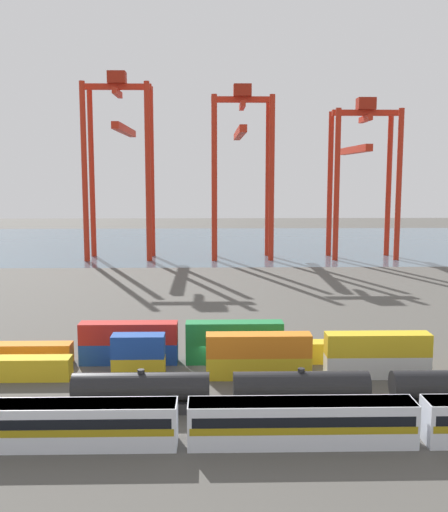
% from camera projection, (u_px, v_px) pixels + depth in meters
% --- Properties ---
extents(ground_plane, '(420.00, 420.00, 0.00)m').
position_uv_depth(ground_plane, '(210.00, 300.00, 112.87)').
color(ground_plane, '#4C4944').
extents(harbour_water, '(400.00, 110.00, 0.01)m').
position_uv_depth(harbour_water, '(210.00, 243.00, 206.56)').
color(harbour_water, '#475B6B').
rests_on(harbour_water, ground_plane).
extents(passenger_train, '(61.16, 3.14, 3.90)m').
position_uv_depth(passenger_train, '(302.00, 421.00, 52.48)').
color(passenger_train, silver).
rests_on(passenger_train, ground_plane).
extents(freight_tank_row, '(61.27, 2.79, 4.25)m').
position_uv_depth(freight_tank_row, '(380.00, 390.00, 60.49)').
color(freight_tank_row, '#232326').
rests_on(freight_tank_row, ground_plane).
extents(shipping_container_2, '(12.10, 2.44, 2.60)m').
position_uv_depth(shipping_container_2, '(18.00, 368.00, 69.20)').
color(shipping_container_2, gold).
rests_on(shipping_container_2, ground_plane).
extents(shipping_container_3, '(6.04, 2.44, 2.60)m').
position_uv_depth(shipping_container_3, '(139.00, 368.00, 69.52)').
color(shipping_container_3, gold).
rests_on(shipping_container_3, ground_plane).
extents(shipping_container_4, '(6.04, 2.44, 2.60)m').
position_uv_depth(shipping_container_4, '(138.00, 346.00, 69.17)').
color(shipping_container_4, '#1C4299').
rests_on(shipping_container_4, shipping_container_3).
extents(shipping_container_5, '(12.10, 2.44, 2.60)m').
position_uv_depth(shipping_container_5, '(258.00, 367.00, 69.84)').
color(shipping_container_5, gold).
rests_on(shipping_container_5, ground_plane).
extents(shipping_container_6, '(12.10, 2.44, 2.60)m').
position_uv_depth(shipping_container_6, '(259.00, 345.00, 69.48)').
color(shipping_container_6, orange).
rests_on(shipping_container_6, shipping_container_5).
extents(shipping_container_7, '(12.10, 2.44, 2.60)m').
position_uv_depth(shipping_container_7, '(377.00, 366.00, 70.15)').
color(shipping_container_7, silver).
rests_on(shipping_container_7, ground_plane).
extents(shipping_container_8, '(12.10, 2.44, 2.60)m').
position_uv_depth(shipping_container_8, '(378.00, 344.00, 69.80)').
color(shipping_container_8, gold).
rests_on(shipping_container_8, shipping_container_7).
extents(shipping_container_15, '(12.10, 2.44, 2.60)m').
position_uv_depth(shipping_container_15, '(23.00, 354.00, 74.88)').
color(shipping_container_15, orange).
rests_on(shipping_container_15, ground_plane).
extents(shipping_container_16, '(12.10, 2.44, 2.60)m').
position_uv_depth(shipping_container_16, '(129.00, 353.00, 75.18)').
color(shipping_container_16, '#1C4299').
rests_on(shipping_container_16, ground_plane).
extents(shipping_container_17, '(12.10, 2.44, 2.60)m').
position_uv_depth(shipping_container_17, '(129.00, 333.00, 74.83)').
color(shipping_container_17, '#AD211C').
rests_on(shipping_container_17, shipping_container_16).
extents(shipping_container_18, '(12.10, 2.44, 2.60)m').
position_uv_depth(shipping_container_18, '(234.00, 352.00, 75.48)').
color(shipping_container_18, '#197538').
rests_on(shipping_container_18, ground_plane).
extents(shipping_container_19, '(12.10, 2.44, 2.60)m').
position_uv_depth(shipping_container_19, '(234.00, 332.00, 75.13)').
color(shipping_container_19, '#197538').
rests_on(shipping_container_19, shipping_container_18).
extents(shipping_container_20, '(12.10, 2.44, 2.60)m').
position_uv_depth(shipping_container_20, '(339.00, 352.00, 75.78)').
color(shipping_container_20, gold).
rests_on(shipping_container_20, ground_plane).
extents(gantry_crane_west, '(18.46, 37.41, 50.67)m').
position_uv_depth(gantry_crane_west, '(120.00, 148.00, 167.43)').
color(gantry_crane_west, red).
rests_on(gantry_crane_west, ground_plane).
extents(gantry_crane_central, '(16.94, 40.24, 47.40)m').
position_uv_depth(gantry_crane_central, '(241.00, 153.00, 168.94)').
color(gantry_crane_central, red).
rests_on(gantry_crane_central, ground_plane).
extents(gantry_crane_east, '(18.46, 34.05, 43.96)m').
position_uv_depth(gantry_crane_east, '(362.00, 163.00, 169.27)').
color(gantry_crane_east, red).
rests_on(gantry_crane_east, ground_plane).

